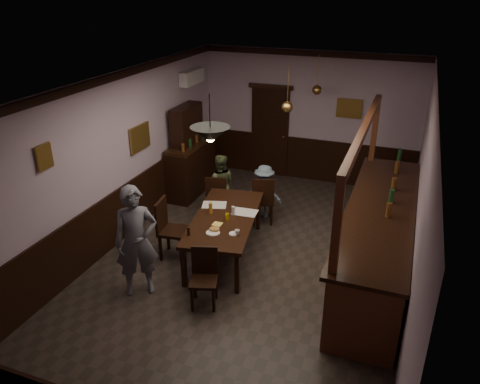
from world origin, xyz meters
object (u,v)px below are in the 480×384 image
at_px(person_standing, 136,241).
at_px(soda_can, 227,217).
at_px(chair_near, 204,274).
at_px(bar_counter, 378,238).
at_px(person_seated_left, 220,185).
at_px(pendant_iron, 210,135).
at_px(person_seated_right, 264,192).
at_px(pendant_brass_mid, 287,107).
at_px(dining_table, 225,220).
at_px(chair_side, 168,226).
at_px(chair_far_right, 263,198).
at_px(sideboard, 190,159).
at_px(chair_far_left, 217,196).
at_px(coffee_cup, 237,232).
at_px(pendant_brass_far, 317,90).

xyz_separation_m(person_standing, soda_can, (0.91, 1.31, -0.06)).
height_order(chair_near, bar_counter, bar_counter).
xyz_separation_m(person_standing, bar_counter, (3.30, 1.82, -0.25)).
distance_m(person_seated_left, pendant_iron, 3.00).
height_order(person_seated_right, pendant_brass_mid, pendant_brass_mid).
distance_m(soda_can, pendant_brass_mid, 2.29).
bearing_deg(pendant_brass_mid, person_seated_left, -174.71).
height_order(dining_table, pendant_brass_mid, pendant_brass_mid).
relative_size(dining_table, pendant_brass_mid, 2.89).
bearing_deg(soda_can, pendant_iron, -86.01).
distance_m(chair_near, pendant_brass_mid, 3.42).
bearing_deg(chair_side, chair_far_right, -41.75).
height_order(dining_table, person_standing, person_standing).
bearing_deg(person_standing, dining_table, 23.92).
relative_size(sideboard, bar_counter, 0.45).
relative_size(chair_far_left, bar_counter, 0.21).
bearing_deg(coffee_cup, person_standing, -153.53).
bearing_deg(chair_far_right, coffee_cup, 75.72).
bearing_deg(pendant_brass_mid, person_seated_right, 175.41).
height_order(chair_near, coffee_cup, chair_near).
bearing_deg(chair_side, pendant_iron, -120.87).
distance_m(person_seated_left, bar_counter, 3.35).
relative_size(dining_table, chair_near, 2.63).
distance_m(bar_counter, pendant_iron, 3.20).
bearing_deg(sideboard, pendant_brass_far, 21.27).
bearing_deg(sideboard, chair_far_right, -23.32).
relative_size(person_standing, bar_counter, 0.40).
bearing_deg(sideboard, soda_can, -51.49).
bearing_deg(person_seated_left, pendant_brass_mid, 166.23).
distance_m(soda_can, pendant_iron, 1.76).
distance_m(chair_far_left, person_standing, 2.62).
distance_m(person_standing, pendant_brass_mid, 3.59).
bearing_deg(chair_far_right, person_seated_right, -97.12).
bearing_deg(soda_can, coffee_cup, -50.62).
bearing_deg(sideboard, coffee_cup, -51.36).
xyz_separation_m(person_seated_left, soda_can, (0.79, -1.55, 0.18)).
bearing_deg(soda_can, person_seated_left, 117.06).
distance_m(chair_side, person_standing, 1.10).
distance_m(person_seated_left, pendant_brass_far, 2.81).
bearing_deg(pendant_brass_far, chair_side, -115.52).
relative_size(chair_near, bar_counter, 0.20).
relative_size(bar_counter, pendant_brass_far, 5.40).
height_order(person_seated_right, pendant_iron, pendant_iron).
relative_size(person_seated_right, sideboard, 0.56).
relative_size(coffee_cup, pendant_iron, 0.12).
distance_m(chair_far_right, person_standing, 2.96).
xyz_separation_m(sideboard, pendant_brass_far, (2.51, 0.98, 1.51)).
xyz_separation_m(person_seated_left, bar_counter, (3.18, -1.04, -0.01)).
bearing_deg(chair_far_left, pendant_iron, 97.22).
relative_size(chair_far_left, person_standing, 0.54).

